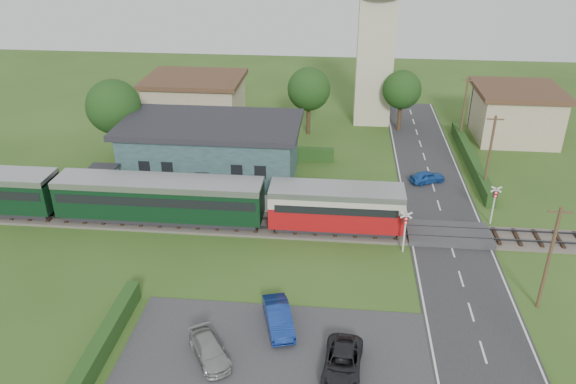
# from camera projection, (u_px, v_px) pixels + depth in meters

# --- Properties ---
(ground) EXTENTS (120.00, 120.00, 0.00)m
(ground) POSITION_uv_depth(u_px,v_px,m) (314.00, 244.00, 41.42)
(ground) COLOR #2D4C19
(railway_track) EXTENTS (76.00, 3.20, 0.49)m
(railway_track) POSITION_uv_depth(u_px,v_px,m) (316.00, 229.00, 43.15)
(railway_track) COLOR #4C443D
(railway_track) RESTS_ON ground
(road) EXTENTS (6.00, 70.00, 0.05)m
(road) POSITION_uv_depth(u_px,v_px,m) (452.00, 251.00, 40.53)
(road) COLOR #28282B
(road) RESTS_ON ground
(car_park) EXTENTS (17.00, 9.00, 0.08)m
(car_park) POSITION_uv_depth(u_px,v_px,m) (275.00, 357.00, 30.86)
(car_park) COLOR #333335
(car_park) RESTS_ON ground
(crossing_deck) EXTENTS (6.20, 3.40, 0.45)m
(crossing_deck) POSITION_uv_depth(u_px,v_px,m) (449.00, 234.00, 42.22)
(crossing_deck) COLOR #333335
(crossing_deck) RESTS_ON ground
(platform) EXTENTS (30.00, 3.00, 0.45)m
(platform) POSITION_uv_depth(u_px,v_px,m) (198.00, 202.00, 46.83)
(platform) COLOR gray
(platform) RESTS_ON ground
(equipment_hut) EXTENTS (2.30, 2.30, 2.55)m
(equipment_hut) POSITION_uv_depth(u_px,v_px,m) (103.00, 182.00, 46.86)
(equipment_hut) COLOR beige
(equipment_hut) RESTS_ON platform
(station_building) EXTENTS (16.00, 9.00, 5.30)m
(station_building) POSITION_uv_depth(u_px,v_px,m) (212.00, 149.00, 50.88)
(station_building) COLOR #294242
(station_building) RESTS_ON ground
(train) EXTENTS (43.20, 2.90, 3.40)m
(train) POSITION_uv_depth(u_px,v_px,m) (120.00, 196.00, 43.58)
(train) COLOR #232328
(train) RESTS_ON ground
(church_tower) EXTENTS (6.00, 6.00, 17.60)m
(church_tower) POSITION_uv_depth(u_px,v_px,m) (377.00, 32.00, 61.32)
(church_tower) COLOR beige
(church_tower) RESTS_ON ground
(house_west) EXTENTS (10.80, 8.80, 5.50)m
(house_west) POSITION_uv_depth(u_px,v_px,m) (196.00, 100.00, 63.75)
(house_west) COLOR tan
(house_west) RESTS_ON ground
(house_east) EXTENTS (8.80, 8.80, 5.50)m
(house_east) POSITION_uv_depth(u_px,v_px,m) (515.00, 113.00, 59.76)
(house_east) COLOR tan
(house_east) RESTS_ON ground
(hedge_carpark) EXTENTS (0.80, 9.00, 1.20)m
(hedge_carpark) POSITION_uv_depth(u_px,v_px,m) (107.00, 337.00, 31.45)
(hedge_carpark) COLOR #193814
(hedge_carpark) RESTS_ON ground
(hedge_roadside) EXTENTS (0.80, 18.00, 1.20)m
(hedge_roadside) POSITION_uv_depth(u_px,v_px,m) (471.00, 159.00, 54.14)
(hedge_roadside) COLOR #193814
(hedge_roadside) RESTS_ON ground
(hedge_station) EXTENTS (22.00, 0.80, 1.30)m
(hedge_station) POSITION_uv_depth(u_px,v_px,m) (223.00, 151.00, 55.81)
(hedge_station) COLOR #193814
(hedge_station) RESTS_ON ground
(tree_a) EXTENTS (5.20, 5.20, 8.00)m
(tree_a) POSITION_uv_depth(u_px,v_px,m) (114.00, 107.00, 53.24)
(tree_a) COLOR #332316
(tree_a) RESTS_ON ground
(tree_b) EXTENTS (4.60, 4.60, 7.34)m
(tree_b) POSITION_uv_depth(u_px,v_px,m) (309.00, 89.00, 59.82)
(tree_b) COLOR #332316
(tree_b) RESTS_ON ground
(tree_c) EXTENTS (4.20, 4.20, 6.78)m
(tree_c) POSITION_uv_depth(u_px,v_px,m) (402.00, 90.00, 60.88)
(tree_c) COLOR #332316
(tree_c) RESTS_ON ground
(utility_pole_b) EXTENTS (1.40, 0.22, 7.00)m
(utility_pole_b) POSITION_uv_depth(u_px,v_px,m) (549.00, 258.00, 33.20)
(utility_pole_b) COLOR #473321
(utility_pole_b) RESTS_ON ground
(utility_pole_c) EXTENTS (1.40, 0.22, 7.00)m
(utility_pole_c) POSITION_uv_depth(u_px,v_px,m) (489.00, 154.00, 47.44)
(utility_pole_c) COLOR #473321
(utility_pole_c) RESTS_ON ground
(utility_pole_d) EXTENTS (1.40, 0.22, 7.00)m
(utility_pole_d) POSITION_uv_depth(u_px,v_px,m) (464.00, 109.00, 58.12)
(utility_pole_d) COLOR #473321
(utility_pole_d) RESTS_ON ground
(crossing_signal_near) EXTENTS (0.84, 0.28, 3.28)m
(crossing_signal_near) POSITION_uv_depth(u_px,v_px,m) (405.00, 226.00, 39.54)
(crossing_signal_near) COLOR silver
(crossing_signal_near) RESTS_ON ground
(crossing_signal_far) EXTENTS (0.84, 0.28, 3.28)m
(crossing_signal_far) POSITION_uv_depth(u_px,v_px,m) (494.00, 199.00, 43.17)
(crossing_signal_far) COLOR silver
(crossing_signal_far) RESTS_ON ground
(streetlamp_west) EXTENTS (0.30, 0.30, 5.15)m
(streetlamp_west) POSITION_uv_depth(u_px,v_px,m) (120.00, 110.00, 59.80)
(streetlamp_west) COLOR #3F3F47
(streetlamp_west) RESTS_ON ground
(streetlamp_east) EXTENTS (0.30, 0.30, 5.15)m
(streetlamp_east) POSITION_uv_depth(u_px,v_px,m) (472.00, 101.00, 62.68)
(streetlamp_east) COLOR #3F3F47
(streetlamp_east) RESTS_ON ground
(car_on_road) EXTENTS (3.44, 2.48, 1.09)m
(car_on_road) POSITION_uv_depth(u_px,v_px,m) (427.00, 177.00, 50.49)
(car_on_road) COLOR #1B4DA1
(car_on_road) RESTS_ON road
(car_park_blue) EXTENTS (2.44, 4.21, 1.31)m
(car_park_blue) POSITION_uv_depth(u_px,v_px,m) (278.00, 317.00, 32.78)
(car_park_blue) COLOR navy
(car_park_blue) RESTS_ON car_park
(car_park_silver) EXTENTS (3.24, 3.95, 1.08)m
(car_park_silver) POSITION_uv_depth(u_px,v_px,m) (209.00, 350.00, 30.48)
(car_park_silver) COLOR gray
(car_park_silver) RESTS_ON car_park
(car_park_dark) EXTENTS (2.31, 4.41, 1.19)m
(car_park_dark) POSITION_uv_depth(u_px,v_px,m) (342.00, 363.00, 29.54)
(car_park_dark) COLOR black
(car_park_dark) RESTS_ON car_park
(pedestrian_near) EXTENTS (0.62, 0.44, 1.58)m
(pedestrian_near) POSITION_uv_depth(u_px,v_px,m) (259.00, 196.00, 45.60)
(pedestrian_near) COLOR gray
(pedestrian_near) RESTS_ON platform
(pedestrian_far) EXTENTS (0.70, 0.85, 1.60)m
(pedestrian_far) POSITION_uv_depth(u_px,v_px,m) (139.00, 192.00, 46.34)
(pedestrian_far) COLOR gray
(pedestrian_far) RESTS_ON platform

